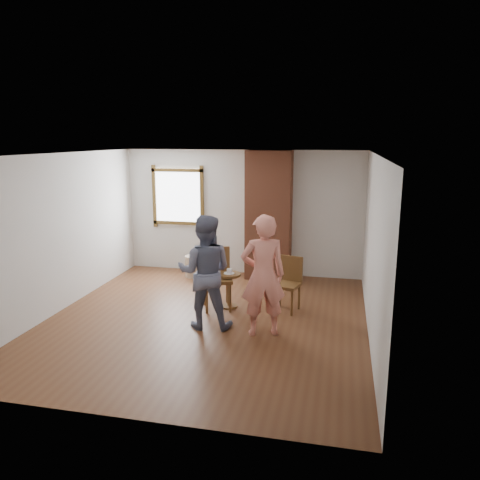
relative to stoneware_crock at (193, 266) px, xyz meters
name	(u,v)px	position (x,y,z in m)	size (l,w,h in m)	color
ground	(206,320)	(0.93, -2.23, -0.22)	(5.50, 5.50, 0.00)	brown
room_shell	(212,202)	(0.87, -1.62, 1.59)	(5.04, 5.52, 2.62)	silver
brick_chimney	(269,216)	(1.53, 0.27, 1.08)	(0.90, 0.50, 2.60)	#995136
stoneware_crock	(193,266)	(0.00, 0.00, 0.00)	(0.34, 0.34, 0.44)	tan
dark_pot	(191,271)	(-0.11, 0.17, -0.15)	(0.14, 0.14, 0.14)	black
dining_chair_left	(217,274)	(0.94, -1.62, 0.35)	(0.62, 0.62, 1.02)	brown
dining_chair_right	(288,281)	(2.14, -1.48, 0.29)	(0.51, 0.51, 0.91)	brown
side_table	(229,285)	(1.15, -1.59, 0.18)	(0.40, 0.40, 0.60)	brown
cake_plate	(229,273)	(1.15, -1.59, 0.38)	(0.18, 0.18, 0.01)	white
cake_slice	(230,271)	(1.16, -1.59, 0.42)	(0.08, 0.07, 0.06)	silver
man	(205,272)	(1.00, -2.47, 0.65)	(0.84, 0.66, 1.74)	#161B3D
person_pink	(263,276)	(1.90, -2.56, 0.68)	(0.65, 0.43, 1.79)	#EE8977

